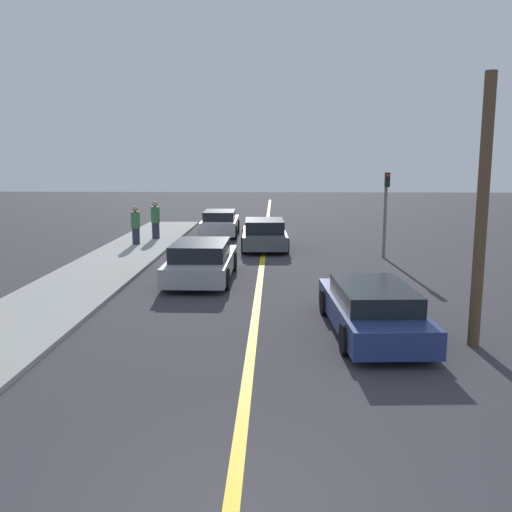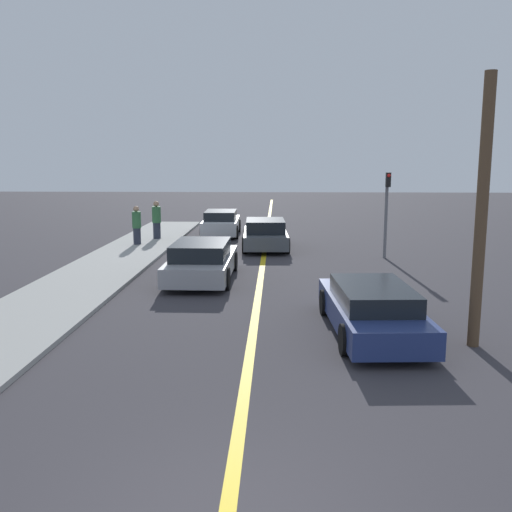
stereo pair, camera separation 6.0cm
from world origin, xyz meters
name	(u,v)px [view 2 (the right image)]	position (x,y,z in m)	size (l,w,h in m)	color
road_center_line	(264,252)	(0.00, 18.00, 0.00)	(0.20, 60.00, 0.01)	gold
sidewalk_left	(106,267)	(-5.53, 14.10, 0.06)	(2.90, 28.20, 0.12)	#9E9E99
car_near_right_lane	(371,309)	(2.65, 6.93, 0.57)	(2.06, 4.87, 1.14)	navy
car_ahead_center	(202,261)	(-1.88, 12.44, 0.62)	(2.04, 4.71, 1.26)	#9E9EA3
car_far_distant	(265,234)	(0.02, 18.83, 0.63)	(2.09, 4.24, 1.29)	#4C5156
car_parked_left_lot	(221,223)	(-2.30, 23.06, 0.62)	(1.90, 4.20, 1.27)	silver
pedestrian_near_curb	(137,225)	(-5.66, 19.23, 0.96)	(0.39, 0.39, 1.69)	#282D3D
pedestrian_mid_group	(157,220)	(-5.15, 21.03, 1.00)	(0.41, 0.41, 1.77)	#282D3D
traffic_light	(387,205)	(4.75, 16.71, 2.09)	(0.18, 0.40, 3.33)	slate
utility_pole	(482,213)	(4.65, 6.14, 2.78)	(0.24, 0.24, 5.56)	brown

